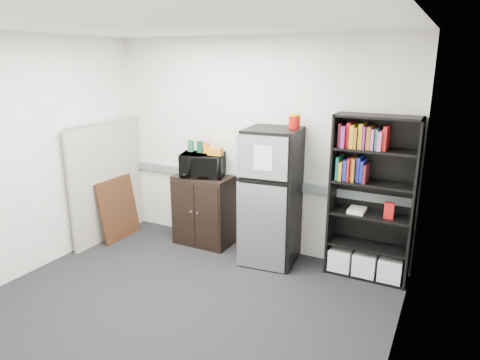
{
  "coord_description": "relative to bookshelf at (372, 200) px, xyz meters",
  "views": [
    {
      "loc": [
        2.28,
        -3.09,
        2.41
      ],
      "look_at": [
        0.23,
        0.9,
        1.14
      ],
      "focal_mm": 32.0,
      "sensor_mm": 36.0,
      "label": 1
    }
  ],
  "objects": [
    {
      "name": "coffee_can",
      "position": [
        -0.93,
        -0.02,
        0.83
      ],
      "size": [
        0.13,
        0.13,
        0.18
      ],
      "color": "#AD0F08",
      "rests_on": "refrigerator"
    },
    {
      "name": "snack_box_b",
      "position": [
        -2.2,
        -0.05,
        0.41
      ],
      "size": [
        0.08,
        0.06,
        0.15
      ],
      "primitive_type": "cube",
      "rotation": [
        0.0,
        0.0,
        0.23
      ],
      "color": "#0D3A26",
      "rests_on": "microwave"
    },
    {
      "name": "snack_box_c",
      "position": [
        -2.1,
        -0.05,
        0.4
      ],
      "size": [
        0.07,
        0.05,
        0.14
      ],
      "primitive_type": "cube",
      "rotation": [
        0.0,
        0.0,
        -0.03
      ],
      "color": "orange",
      "rests_on": "microwave"
    },
    {
      "name": "refrigerator",
      "position": [
        -1.13,
        -0.14,
        -0.09
      ],
      "size": [
        0.68,
        0.71,
        1.65
      ],
      "rotation": [
        0.0,
        0.0,
        0.1
      ],
      "color": "black",
      "rests_on": "floor"
    },
    {
      "name": "wall_note",
      "position": [
        -1.88,
        0.18,
        0.64
      ],
      "size": [
        0.14,
        0.0,
        0.1
      ],
      "primitive_type": "cube",
      "color": "white",
      "rests_on": "wall_back"
    },
    {
      "name": "microwave",
      "position": [
        -2.14,
        -0.08,
        0.18
      ],
      "size": [
        0.64,
        0.53,
        0.3
      ],
      "primitive_type": "imported",
      "rotation": [
        0.0,
        0.0,
        0.33
      ],
      "color": "black",
      "rests_on": "cabinet"
    },
    {
      "name": "snack_box_a",
      "position": [
        -2.34,
        -0.05,
        0.41
      ],
      "size": [
        0.07,
        0.05,
        0.15
      ],
      "primitive_type": "cube",
      "rotation": [
        0.0,
        0.0,
        -0.07
      ],
      "color": "#1B6134",
      "rests_on": "microwave"
    },
    {
      "name": "cabinet",
      "position": [
        -2.14,
        -0.06,
        -0.44
      ],
      "size": [
        0.75,
        0.5,
        0.94
      ],
      "color": "black",
      "rests_on": "floor"
    },
    {
      "name": "snack_bag",
      "position": [
        -1.94,
        -0.1,
        0.38
      ],
      "size": [
        0.19,
        0.12,
        0.1
      ],
      "primitive_type": "cube",
      "rotation": [
        0.0,
        0.0,
        0.11
      ],
      "color": "orange",
      "rests_on": "microwave"
    },
    {
      "name": "cubicle_partition",
      "position": [
        -3.43,
        -0.49,
        -0.1
      ],
      "size": [
        0.06,
        1.3,
        1.62
      ],
      "color": "gray",
      "rests_on": "floor"
    },
    {
      "name": "wall_right",
      "position": [
        0.47,
        -1.57,
        0.44
      ],
      "size": [
        0.02,
        3.5,
        2.7
      ],
      "primitive_type": "cube",
      "color": "silver",
      "rests_on": "floor"
    },
    {
      "name": "wall_left",
      "position": [
        -3.53,
        -1.57,
        0.44
      ],
      "size": [
        0.02,
        3.5,
        2.7
      ],
      "primitive_type": "cube",
      "color": "silver",
      "rests_on": "floor"
    },
    {
      "name": "framed_poster",
      "position": [
        -3.3,
        -0.45,
        -0.49
      ],
      "size": [
        0.17,
        0.66,
        0.84
      ],
      "rotation": [
        0.0,
        -0.16,
        0.0
      ],
      "color": "#311A0D",
      "rests_on": "floor"
    },
    {
      "name": "floor",
      "position": [
        -1.53,
        -1.57,
        -0.91
      ],
      "size": [
        4.0,
        4.0,
        0.0
      ],
      "primitive_type": "plane",
      "color": "black",
      "rests_on": "ground"
    },
    {
      "name": "electrical_raceway",
      "position": [
        -1.53,
        0.15,
        -0.01
      ],
      "size": [
        3.92,
        0.05,
        0.1
      ],
      "primitive_type": "cube",
      "color": "slate",
      "rests_on": "wall_back"
    },
    {
      "name": "bookshelf",
      "position": [
        0.0,
        0.0,
        0.0
      ],
      "size": [
        0.9,
        0.34,
        1.85
      ],
      "color": "black",
      "rests_on": "floor"
    },
    {
      "name": "wall_back",
      "position": [
        -1.53,
        0.18,
        0.44
      ],
      "size": [
        4.0,
        0.02,
        2.7
      ],
      "primitive_type": "cube",
      "color": "silver",
      "rests_on": "floor"
    },
    {
      "name": "ceiling",
      "position": [
        -1.53,
        -1.57,
        1.79
      ],
      "size": [
        4.0,
        3.5,
        0.02
      ],
      "primitive_type": "cube",
      "color": "white",
      "rests_on": "wall_back"
    }
  ]
}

